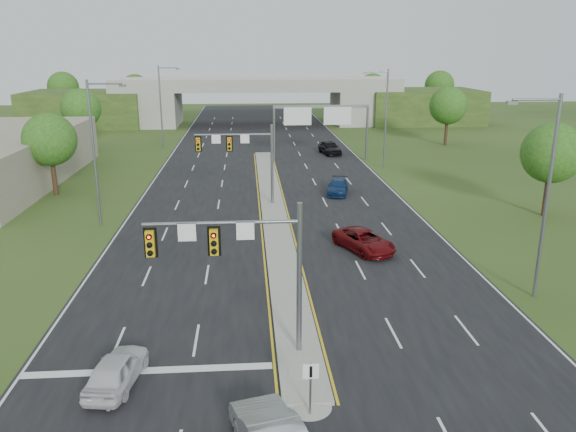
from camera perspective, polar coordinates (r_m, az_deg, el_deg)
The scene contains 26 objects.
ground at distance 25.95m, azimuth 1.11°, elevation -13.73°, with size 240.00×240.00×0.00m, color #294217.
road at distance 58.80m, azimuth -2.07°, elevation 3.75°, with size 24.00×160.00×0.02m, color black.
median at distance 47.17m, azimuth -1.49°, elevation 0.61°, with size 2.00×54.00×0.16m, color gray.
median_nose at distance 22.55m, azimuth 2.11°, elevation -18.63°, with size 2.00×2.00×0.16m, color gray.
lane_markings at distance 52.87m, azimuth -2.46°, elevation 2.28°, with size 23.72×160.00×0.01m.
signal_mast_near at distance 23.74m, azimuth -4.27°, elevation -4.11°, with size 6.62×0.60×7.00m.
signal_mast_far at distance 47.95m, azimuth -4.37°, elevation 6.51°, with size 6.62×0.60×7.00m.
keep_right_sign at distance 21.32m, azimuth 2.31°, elevation -16.34°, with size 0.60×0.13×2.20m.
sign_gantry at distance 68.24m, azimuth 3.25°, elevation 9.98°, with size 11.58×0.44×6.67m.
overpass at distance 102.75m, azimuth -3.11°, elevation 11.27°, with size 80.00×14.00×8.10m.
lightpole_l_mid at distance 44.29m, azimuth -18.92°, elevation 6.63°, with size 2.85×0.25×11.00m.
lightpole_l_far at distance 78.40m, azimuth -12.67°, elevation 11.11°, with size 2.85×0.25×11.00m.
lightpole_r_near at distance 32.13m, azimuth 24.63°, elevation 2.50°, with size 2.85×0.25×11.00m.
lightpole_r_far at distance 64.56m, azimuth 9.76°, elevation 10.16°, with size 2.85×0.25×11.00m.
tree_l_near at distance 55.81m, azimuth -23.06°, elevation 7.14°, with size 4.80×4.80×7.60m.
tree_l_mid at distance 80.67m, azimuth -20.30°, elevation 10.21°, with size 5.20×5.20×8.12m.
tree_r_near at distance 49.34m, azimuth 25.25°, elevation 5.79°, with size 4.80×4.80×7.60m.
tree_r_mid at distance 82.61m, azimuth 15.96°, elevation 10.73°, with size 5.20×5.20×8.12m.
tree_back_a at distance 121.90m, azimuth -21.87°, elevation 12.05°, with size 6.00×6.00×8.85m.
tree_back_b at distance 118.56m, azimuth -15.25°, elevation 12.39°, with size 5.60×5.60×8.32m.
tree_back_c at distance 119.43m, azimuth 8.60°, elevation 12.80°, with size 5.60×5.60×8.32m.
tree_back_d at distance 123.24m, azimuth 15.13°, elevation 12.69°, with size 6.00×6.00×8.85m.
car_white at distance 24.44m, azimuth -17.03°, elevation -14.68°, with size 1.63×4.05×1.38m, color silver.
car_far_a at distance 38.14m, azimuth 7.73°, elevation -2.48°, with size 2.33×5.05×1.40m, color #57080B.
car_far_b at distance 52.94m, azimuth 5.08°, elevation 2.96°, with size 1.79×4.39×1.27m, color navy.
car_far_c at distance 73.18m, azimuth 4.27°, elevation 6.95°, with size 2.00×4.96×1.69m, color black.
Camera 1 is at (-2.16, -22.29, 13.12)m, focal length 35.00 mm.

